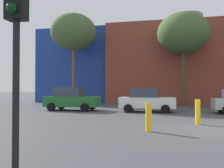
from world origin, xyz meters
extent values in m
plane|color=#47474C|center=(0.00, 0.00, 0.00)|extent=(200.00, 200.00, 0.00)
cube|color=brown|center=(1.05, 21.61, 4.56)|extent=(18.60, 11.92, 9.12)
cube|color=navy|center=(-12.75, 21.61, 4.52)|extent=(9.01, 10.73, 9.04)
cylinder|color=slate|center=(1.05, 21.61, 10.12)|extent=(4.00, 4.00, 2.00)
cube|color=#1E662D|center=(-8.77, 7.08, 0.71)|extent=(4.13, 1.77, 0.79)
cube|color=#333D47|center=(-9.02, 7.08, 1.44)|extent=(2.06, 1.57, 0.69)
cylinder|color=black|center=(-7.44, 7.99, 0.31)|extent=(0.63, 0.22, 0.63)
cylinder|color=black|center=(-7.44, 6.18, 0.31)|extent=(0.63, 0.22, 0.63)
cylinder|color=black|center=(-10.10, 7.99, 0.31)|extent=(0.63, 0.22, 0.63)
cylinder|color=black|center=(-10.10, 6.18, 0.31)|extent=(0.63, 0.22, 0.63)
cube|color=white|center=(-2.97, 7.08, 0.68)|extent=(3.98, 1.70, 0.76)
cube|color=#333D47|center=(-3.21, 7.08, 1.39)|extent=(1.99, 1.52, 0.66)
cylinder|color=black|center=(-1.70, 7.95, 0.30)|extent=(0.61, 0.21, 0.61)
cylinder|color=black|center=(-1.70, 6.21, 0.30)|extent=(0.61, 0.21, 0.61)
cylinder|color=black|center=(-4.25, 7.95, 0.30)|extent=(0.61, 0.21, 0.61)
cylinder|color=black|center=(-4.25, 6.21, 0.30)|extent=(0.61, 0.21, 0.61)
cylinder|color=black|center=(2.18, 7.92, 0.29)|extent=(0.58, 0.20, 0.58)
cylinder|color=black|center=(-4.31, -6.82, 1.45)|extent=(0.12, 0.12, 2.90)
sphere|color=black|center=(-4.30, -6.96, 3.07)|extent=(0.20, 0.20, 0.20)
cylinder|color=brown|center=(-11.04, 13.06, 3.17)|extent=(0.31, 0.31, 6.35)
ellipsoid|color=#476033|center=(-11.04, 13.06, 7.65)|extent=(4.73, 4.73, 3.78)
cylinder|color=brown|center=(0.04, 13.58, 2.85)|extent=(0.40, 0.40, 5.70)
ellipsoid|color=#476033|center=(0.04, 13.58, 7.07)|extent=(4.99, 4.99, 3.99)
cylinder|color=yellow|center=(-0.22, 1.38, 0.59)|extent=(0.24, 0.24, 1.18)
cylinder|color=yellow|center=(-2.36, -0.98, 0.56)|extent=(0.24, 0.24, 1.13)
camera|label=1|loc=(-1.74, -10.62, 1.69)|focal=38.75mm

